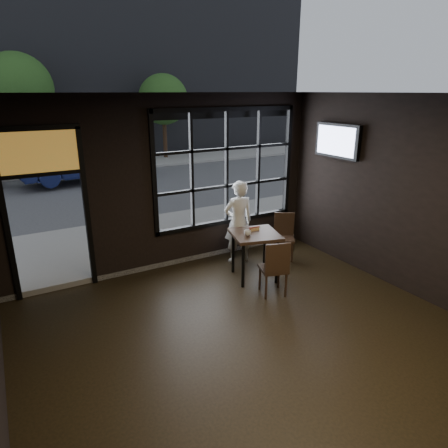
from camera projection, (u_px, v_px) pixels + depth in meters
floor at (284, 368)px, 4.91m from camera, size 6.00×7.00×0.02m
ceiling at (300, 93)px, 3.89m from camera, size 6.00×7.00×0.02m
window_frame at (226, 168)px, 7.78m from camera, size 3.06×0.12×2.28m
stained_transom at (39, 151)px, 6.05m from camera, size 1.20×0.06×0.70m
street_asphalt at (44, 146)px, 24.66m from camera, size 60.00×41.00×0.04m
building_across at (26, 7)px, 21.45m from camera, size 28.00×12.00×15.00m
cafe_table at (254, 255)px, 7.13m from camera, size 0.97×0.97×0.86m
chair_near at (273, 267)px, 6.54m from camera, size 0.52×0.52×0.96m
chair_window at (284, 237)px, 7.93m from camera, size 0.55×0.55×0.92m
man at (238, 222)px, 7.69m from camera, size 0.64×0.46×1.63m
hotdog at (254, 229)px, 7.11m from camera, size 0.20×0.09×0.06m
cup at (248, 233)px, 6.85m from camera, size 0.13×0.13×0.10m
tv at (337, 141)px, 7.47m from camera, size 0.12×1.08×0.63m
navy_car at (83, 159)px, 14.54m from camera, size 4.72×2.10×1.51m
tree_left at (18, 89)px, 15.76m from camera, size 2.74×2.74×4.68m
tree_right at (163, 100)px, 18.86m from camera, size 2.34×2.34×4.00m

